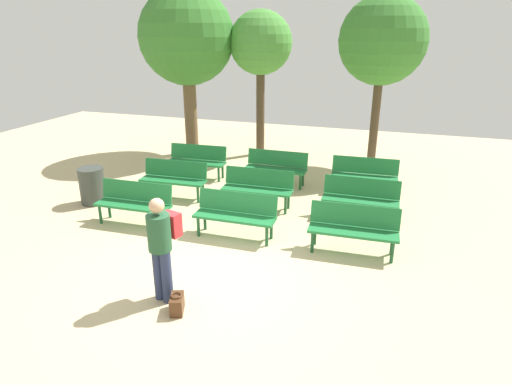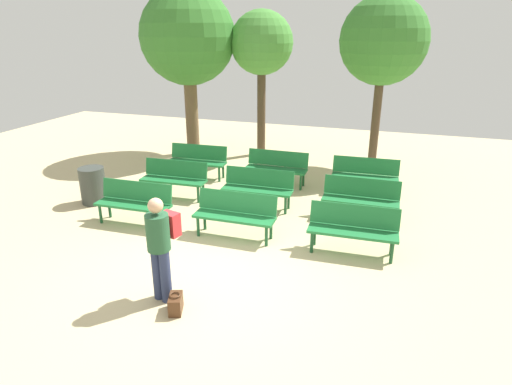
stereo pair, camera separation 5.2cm
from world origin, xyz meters
name	(u,v)px [view 2 (the right image)]	position (x,y,z in m)	size (l,w,h in m)	color
ground_plane	(207,276)	(0.00, 0.00, 0.00)	(24.00, 24.00, 0.00)	#CCB789
bench_r0_c0	(135,200)	(-2.30, 1.49, 0.50)	(1.61, 0.52, 0.87)	#1E7238
bench_r0_c1	(235,212)	(-0.08, 1.57, 0.50)	(1.60, 0.50, 0.87)	#1E7238
bench_r0_c2	(353,227)	(2.17, 1.61, 0.50)	(1.62, 0.54, 0.87)	#1E7238
bench_r1_c0	(174,177)	(-2.24, 3.12, 0.50)	(1.62, 0.56, 0.87)	#1E7238
bench_r1_c1	(258,186)	(-0.12, 3.12, 0.50)	(1.61, 0.53, 0.87)	#1E7238
bench_r1_c2	(361,197)	(2.16, 3.18, 0.50)	(1.60, 0.49, 0.87)	#1E7238
bench_r2_c0	(198,159)	(-2.35, 4.65, 0.50)	(1.62, 0.56, 0.87)	#1E7238
bench_r2_c1	(277,166)	(-0.13, 4.73, 0.50)	(1.60, 0.48, 0.87)	#1E7238
bench_r2_c2	(365,174)	(2.11, 4.78, 0.50)	(1.62, 0.55, 0.87)	#1E7238
tree_0	(262,45)	(-1.39, 7.39, 3.39)	(1.89, 1.89, 4.39)	#4C3A28
tree_1	(188,38)	(-3.55, 6.82, 3.57)	(2.87, 2.87, 5.05)	brown
tree_2	(384,41)	(2.12, 7.17, 3.51)	(2.39, 2.39, 4.73)	#4C3A28
visitor_with_backpack	(161,243)	(-0.36, -0.76, 0.94)	(0.42, 0.58, 1.65)	navy
handbag	(176,303)	(-0.04, -1.01, 0.13)	(0.28, 0.36, 0.29)	#4C2D19
trash_bin	(93,185)	(-3.86, 2.17, 0.43)	(0.58, 0.58, 0.85)	#383D38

